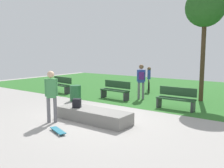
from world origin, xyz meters
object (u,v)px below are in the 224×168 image
at_px(cyclist_on_bicycle, 149,81).
at_px(park_bench_far_right, 61,84).
at_px(tree_tall_oak, 205,9).
at_px(skater_performing_trick, 51,92).
at_px(park_bench_near_path, 176,98).
at_px(backpack_on_ledge, 77,103).
at_px(trash_bin, 75,93).
at_px(skateboard_by_ledge, 58,130).
at_px(pedestrian_with_backpack, 141,78).
at_px(concrete_ledge, 93,115).
at_px(park_bench_near_lamppost, 115,89).

bearing_deg(cyclist_on_bicycle, park_bench_far_right, -140.13).
bearing_deg(park_bench_far_right, tree_tall_oak, 17.28).
bearing_deg(skater_performing_trick, park_bench_near_path, 58.35).
xyz_separation_m(park_bench_far_right, cyclist_on_bicycle, (4.04, 3.37, 0.15)).
relative_size(backpack_on_ledge, park_bench_far_right, 0.19).
relative_size(skater_performing_trick, park_bench_near_path, 1.10).
xyz_separation_m(backpack_on_ledge, trash_bin, (-2.36, 2.32, -0.19)).
bearing_deg(park_bench_near_path, skater_performing_trick, -121.65).
height_order(skater_performing_trick, skateboard_by_ledge, skater_performing_trick).
bearing_deg(pedestrian_with_backpack, backpack_on_ledge, -90.47).
distance_m(park_bench_far_right, trash_bin, 2.80).
distance_m(concrete_ledge, skater_performing_trick, 1.63).
bearing_deg(concrete_ledge, park_bench_near_path, 64.67).
height_order(concrete_ledge, cyclist_on_bicycle, cyclist_on_bicycle).
xyz_separation_m(skater_performing_trick, tree_tall_oak, (3.01, 6.72, 3.36)).
distance_m(skateboard_by_ledge, pedestrian_with_backpack, 6.06).
bearing_deg(tree_tall_oak, park_bench_near_lamppost, -151.30).
distance_m(concrete_ledge, park_bench_near_path, 3.80).
relative_size(backpack_on_ledge, park_bench_near_lamppost, 0.20).
xyz_separation_m(tree_tall_oak, cyclist_on_bicycle, (-3.41, 1.06, -3.76)).
xyz_separation_m(park_bench_near_lamppost, tree_tall_oak, (3.69, 2.02, 3.91)).
bearing_deg(skater_performing_trick, cyclist_on_bicycle, 92.88).
height_order(skateboard_by_ledge, trash_bin, trash_bin).
distance_m(backpack_on_ledge, skater_performing_trick, 1.00).
relative_size(park_bench_near_path, trash_bin, 2.08).
relative_size(park_bench_far_right, cyclist_on_bicycle, 1.01).
height_order(concrete_ledge, park_bench_far_right, park_bench_far_right).
height_order(concrete_ledge, park_bench_near_lamppost, park_bench_near_lamppost).
height_order(park_bench_near_path, trash_bin, park_bench_near_path).
height_order(skater_performing_trick, park_bench_near_path, skater_performing_trick).
distance_m(concrete_ledge, park_bench_near_lamppost, 4.17).
bearing_deg(trash_bin, cyclist_on_bicycle, 71.58).
relative_size(concrete_ledge, backpack_on_ledge, 8.65).
relative_size(park_bench_near_path, tree_tall_oak, 0.30).
bearing_deg(skateboard_by_ledge, park_bench_near_lamppost, 107.30).
height_order(skateboard_by_ledge, tree_tall_oak, tree_tall_oak).
relative_size(skateboard_by_ledge, park_bench_far_right, 0.50).
bearing_deg(park_bench_near_path, skateboard_by_ledge, -108.93).
height_order(skateboard_by_ledge, pedestrian_with_backpack, pedestrian_with_backpack).
bearing_deg(trash_bin, tree_tall_oak, 36.09).
bearing_deg(park_bench_near_path, tree_tall_oak, 82.06).
xyz_separation_m(concrete_ledge, backpack_on_ledge, (-0.65, -0.14, 0.37)).
height_order(concrete_ledge, skateboard_by_ledge, concrete_ledge).
relative_size(park_bench_far_right, pedestrian_with_backpack, 0.93).
bearing_deg(trash_bin, pedestrian_with_backpack, 43.04).
bearing_deg(park_bench_far_right, pedestrian_with_backpack, 10.84).
bearing_deg(park_bench_near_lamppost, pedestrian_with_backpack, 29.64).
distance_m(concrete_ledge, trash_bin, 3.72).
bearing_deg(trash_bin, park_bench_near_lamppost, 51.49).
xyz_separation_m(concrete_ledge, tree_tall_oak, (1.95, 5.80, 4.19)).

